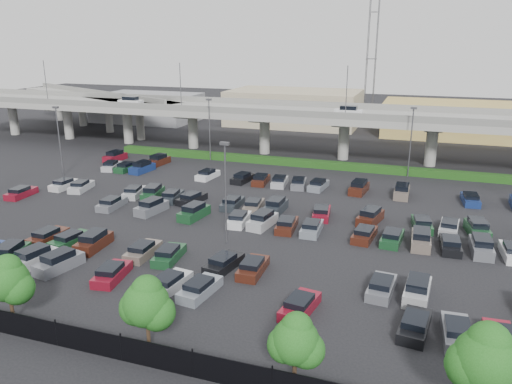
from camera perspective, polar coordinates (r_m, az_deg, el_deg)
ground at (r=57.52m, az=-0.37°, el=-2.86°), size 280.00×280.00×0.00m
overpass at (r=85.88m, az=6.62°, el=8.54°), size 150.00×13.00×15.80m
on_ramp at (r=117.94m, az=-17.88°, el=10.11°), size 50.93×30.13×8.80m
hedge at (r=80.38m, az=5.55°, el=3.31°), size 66.00×1.60×1.10m
fence at (r=34.71m, az=-16.63°, el=-16.43°), size 70.00×0.10×2.00m
tree_row at (r=34.00m, az=-14.50°, el=-11.84°), size 65.07×3.66×5.94m
parked_cars at (r=54.29m, az=-1.50°, el=-3.41°), size 63.02×41.63×1.67m
light_poles at (r=58.94m, az=-3.53°, el=3.94°), size 66.90×48.38×10.30m
distant_buildings at (r=114.05m, az=16.18°, el=8.46°), size 138.00×24.00×9.00m
comm_tower at (r=125.82m, az=13.06°, el=14.89°), size 2.40×2.40×30.00m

